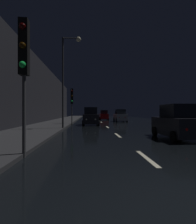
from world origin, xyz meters
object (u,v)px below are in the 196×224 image
(car_parked_right_far, at_px, (120,116))
(car_parked_right_near, at_px, (177,123))
(streetlamp_overhead, at_px, (68,69))
(traffic_light_far_left, at_px, (72,99))
(car_distant_taillights, at_px, (104,115))
(traffic_light_near_left, at_px, (24,58))
(car_approaching_headlights, at_px, (91,117))

(car_parked_right_far, height_order, car_parked_right_near, car_parked_right_far)
(streetlamp_overhead, relative_size, car_parked_right_far, 2.07)
(traffic_light_far_left, relative_size, car_distant_taillights, 1.17)
(traffic_light_far_left, height_order, car_distant_taillights, traffic_light_far_left)
(traffic_light_far_left, bearing_deg, traffic_light_near_left, -8.42)
(car_distant_taillights, bearing_deg, traffic_light_near_left, 170.19)
(traffic_light_near_left, relative_size, car_approaching_headlights, 1.11)
(traffic_light_near_left, bearing_deg, streetlamp_overhead, 174.56)
(traffic_light_far_left, height_order, car_parked_right_far, traffic_light_far_left)
(car_distant_taillights, distance_m, car_parked_right_far, 7.40)
(traffic_light_far_left, distance_m, traffic_light_near_left, 16.73)
(car_parked_right_far, bearing_deg, traffic_light_far_left, 132.89)
(traffic_light_far_left, distance_m, car_parked_right_near, 14.69)
(traffic_light_far_left, bearing_deg, car_parked_right_far, 124.82)
(traffic_light_far_left, relative_size, streetlamp_overhead, 0.54)
(car_approaching_headlights, relative_size, car_distant_taillights, 1.10)
(traffic_light_far_left, distance_m, car_distant_taillights, 15.00)
(traffic_light_near_left, height_order, car_distant_taillights, traffic_light_near_left)
(traffic_light_far_left, xyz_separation_m, car_approaching_headlights, (2.35, -0.96, -2.27))
(traffic_light_far_left, distance_m, car_approaching_headlights, 3.40)
(traffic_light_far_left, xyz_separation_m, car_parked_right_near, (7.30, -12.53, -2.32))
(traffic_light_near_left, distance_m, car_approaching_headlights, 16.14)
(streetlamp_overhead, bearing_deg, traffic_light_near_left, -91.78)
(car_approaching_headlights, height_order, car_parked_right_near, car_approaching_headlights)
(traffic_light_far_left, xyz_separation_m, traffic_light_near_left, (-0.10, -16.73, 0.17))
(car_distant_taillights, relative_size, car_parked_right_near, 0.97)
(car_distant_taillights, height_order, car_parked_right_far, car_parked_right_far)
(car_approaching_headlights, xyz_separation_m, car_parked_right_far, (4.96, 7.75, -0.05))
(car_distant_taillights, relative_size, car_parked_right_far, 0.96)
(traffic_light_near_left, xyz_separation_m, car_approaching_headlights, (2.45, 15.77, -2.43))
(traffic_light_far_left, relative_size, car_approaching_headlights, 1.06)
(traffic_light_far_left, bearing_deg, streetlamp_overhead, -6.22)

